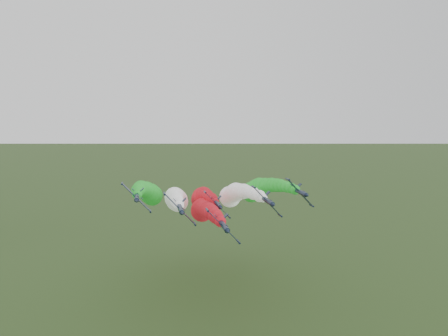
{
  "coord_description": "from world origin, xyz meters",
  "views": [
    {
      "loc": [
        -13.2,
        -88.06,
        57.65
      ],
      "look_at": [
        4.35,
        6.79,
        46.64
      ],
      "focal_mm": 35.0,
      "sensor_mm": 36.0,
      "label": 1
    }
  ],
  "objects_px": {
    "jet_inner_right": "(234,194)",
    "jet_outer_left": "(148,192)",
    "jet_inner_left": "(176,199)",
    "jet_trail": "(202,198)",
    "jet_lead": "(203,210)",
    "jet_outer_right": "(258,189)"
  },
  "relations": [
    {
      "from": "jet_inner_left",
      "to": "jet_trail",
      "type": "relative_size",
      "value": 1.0
    },
    {
      "from": "jet_inner_left",
      "to": "jet_outer_right",
      "type": "relative_size",
      "value": 1.0
    },
    {
      "from": "jet_outer_left",
      "to": "jet_outer_right",
      "type": "relative_size",
      "value": 1.0
    },
    {
      "from": "jet_inner_left",
      "to": "jet_inner_right",
      "type": "distance_m",
      "value": 19.5
    },
    {
      "from": "jet_inner_left",
      "to": "jet_outer_right",
      "type": "distance_m",
      "value": 31.44
    },
    {
      "from": "jet_inner_left",
      "to": "jet_inner_right",
      "type": "xyz_separation_m",
      "value": [
        19.38,
        2.07,
        0.54
      ]
    },
    {
      "from": "jet_inner_left",
      "to": "jet_trail",
      "type": "bearing_deg",
      "value": 60.02
    },
    {
      "from": "jet_inner_right",
      "to": "jet_lead",
      "type": "bearing_deg",
      "value": -142.65
    },
    {
      "from": "jet_outer_left",
      "to": "jet_outer_right",
      "type": "distance_m",
      "value": 38.58
    },
    {
      "from": "jet_lead",
      "to": "jet_inner_right",
      "type": "height_order",
      "value": "jet_inner_right"
    },
    {
      "from": "jet_lead",
      "to": "jet_trail",
      "type": "xyz_separation_m",
      "value": [
        3.14,
        25.78,
        -0.93
      ]
    },
    {
      "from": "jet_trail",
      "to": "jet_outer_left",
      "type": "bearing_deg",
      "value": -158.6
    },
    {
      "from": "jet_trail",
      "to": "jet_inner_right",
      "type": "bearing_deg",
      "value": -63.69
    },
    {
      "from": "jet_inner_right",
      "to": "jet_outer_left",
      "type": "bearing_deg",
      "value": 161.99
    },
    {
      "from": "jet_lead",
      "to": "jet_trail",
      "type": "height_order",
      "value": "jet_lead"
    },
    {
      "from": "jet_inner_right",
      "to": "jet_trail",
      "type": "xyz_separation_m",
      "value": [
        -8.4,
        16.98,
        -3.81
      ]
    },
    {
      "from": "jet_lead",
      "to": "jet_outer_right",
      "type": "bearing_deg",
      "value": 38.05
    },
    {
      "from": "jet_outer_left",
      "to": "jet_outer_right",
      "type": "height_order",
      "value": "jet_outer_right"
    },
    {
      "from": "jet_inner_left",
      "to": "jet_outer_left",
      "type": "relative_size",
      "value": 1.0
    },
    {
      "from": "jet_lead",
      "to": "jet_inner_left",
      "type": "height_order",
      "value": "jet_inner_left"
    },
    {
      "from": "jet_lead",
      "to": "jet_trail",
      "type": "bearing_deg",
      "value": 83.06
    },
    {
      "from": "jet_inner_right",
      "to": "jet_outer_right",
      "type": "xyz_separation_m",
      "value": [
        10.3,
        8.28,
        0.15
      ]
    }
  ]
}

